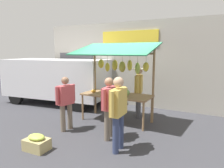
% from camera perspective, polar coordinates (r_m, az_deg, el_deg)
% --- Properties ---
extents(ground_plane, '(40.00, 40.00, 0.00)m').
position_cam_1_polar(ground_plane, '(6.71, 1.23, -10.24)').
color(ground_plane, '#38383D').
extents(street_backdrop, '(9.00, 0.30, 3.40)m').
position_cam_1_polar(street_backdrop, '(8.39, 7.68, 5.46)').
color(street_backdrop, '#9E998E').
rests_on(street_backdrop, ground).
extents(market_stall, '(2.50, 1.46, 2.50)m').
position_cam_1_polar(market_stall, '(6.41, 1.56, 3.14)').
color(market_stall, olive).
rests_on(market_stall, ground).
extents(vendor_with_sunhat, '(0.44, 0.70, 1.69)m').
position_cam_1_polar(vendor_with_sunhat, '(6.94, 7.45, -1.06)').
color(vendor_with_sunhat, '#4C4C51').
rests_on(vendor_with_sunhat, ground).
extents(shopper_in_striped_shirt, '(0.30, 0.66, 1.53)m').
position_cam_1_polar(shopper_in_striped_shirt, '(5.87, -12.75, -4.43)').
color(shopper_in_striped_shirt, '#726656').
rests_on(shopper_in_striped_shirt, ground).
extents(shopper_with_ponytail, '(0.27, 0.68, 1.58)m').
position_cam_1_polar(shopper_with_ponytail, '(5.16, -0.86, -5.63)').
color(shopper_with_ponytail, '#726656').
rests_on(shopper_with_ponytail, ground).
extents(shopper_with_shopping_bag, '(0.24, 0.71, 1.68)m').
position_cam_1_polar(shopper_with_shopping_bag, '(4.52, 1.78, -6.89)').
color(shopper_with_shopping_bag, navy).
rests_on(shopper_with_shopping_bag, ground).
extents(parked_van, '(4.59, 2.37, 1.88)m').
position_cam_1_polar(parked_van, '(9.18, -15.95, 1.88)').
color(parked_van, silver).
rests_on(parked_van, ground).
extents(produce_crate_near, '(0.56, 0.41, 0.37)m').
position_cam_1_polar(produce_crate_near, '(5.12, -20.23, -15.14)').
color(produce_crate_near, tan).
rests_on(produce_crate_near, ground).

